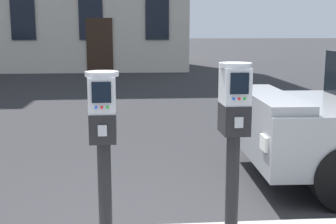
# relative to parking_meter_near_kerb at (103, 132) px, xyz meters

# --- Properties ---
(parking_meter_near_kerb) EXTENTS (0.22, 0.25, 1.27)m
(parking_meter_near_kerb) POSITION_rel_parking_meter_near_kerb_xyz_m (0.00, 0.00, 0.00)
(parking_meter_near_kerb) COLOR black
(parking_meter_near_kerb) RESTS_ON sidewalk_slab
(parking_meter_twin_adjacent) EXTENTS (0.22, 0.25, 1.32)m
(parking_meter_twin_adjacent) POSITION_rel_parking_meter_near_kerb_xyz_m (0.86, 0.00, 0.03)
(parking_meter_twin_adjacent) COLOR black
(parking_meter_twin_adjacent) RESTS_ON sidewalk_slab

